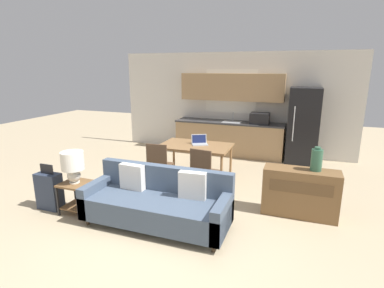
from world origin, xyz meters
TOP-DOWN VIEW (x-y plane):
  - ground_plane at (0.00, 0.00)m, footprint 20.00×20.00m
  - wall_back at (-0.00, 4.63)m, footprint 6.40×0.07m
  - kitchen_counter at (0.02, 4.33)m, footprint 2.89×0.65m
  - refrigerator at (1.85, 4.24)m, footprint 0.72×0.71m
  - dining_table at (-0.22, 2.23)m, footprint 1.46×0.91m
  - couch at (-0.11, 0.24)m, footprint 2.16×0.80m
  - side_table at (-1.52, 0.12)m, footprint 0.44×0.44m
  - table_lamp at (-1.52, 0.12)m, footprint 0.35×0.35m
  - credenza at (1.87, 1.27)m, footprint 1.14×0.39m
  - vase at (2.06, 1.30)m, footprint 0.17×0.17m
  - dining_chair_near_left at (-0.68, 1.45)m, footprint 0.47×0.47m
  - dining_chair_near_right at (0.23, 1.38)m, footprint 0.47×0.47m
  - laptop at (-0.17, 2.32)m, footprint 0.40×0.38m
  - suitcase at (-2.03, 0.08)m, footprint 0.41×0.22m

SIDE VIEW (x-z plane):
  - ground_plane at x=0.00m, z-range 0.00..0.00m
  - suitcase at x=-2.03m, z-range -0.07..0.70m
  - side_table at x=-1.52m, z-range 0.09..0.60m
  - couch at x=-0.11m, z-range -0.08..0.76m
  - credenza at x=1.87m, z-range 0.00..0.76m
  - dining_chair_near_left at x=-0.68m, z-range 0.05..0.98m
  - dining_chair_near_right at x=0.23m, z-range 0.05..0.98m
  - dining_table at x=-0.22m, z-range 0.31..1.04m
  - laptop at x=-0.17m, z-range 0.69..0.89m
  - table_lamp at x=-1.52m, z-range 0.57..1.08m
  - kitchen_counter at x=0.02m, z-range -0.23..1.92m
  - refrigerator at x=1.85m, z-range 0.00..1.84m
  - vase at x=2.06m, z-range 0.75..1.12m
  - wall_back at x=0.00m, z-range 0.01..2.71m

